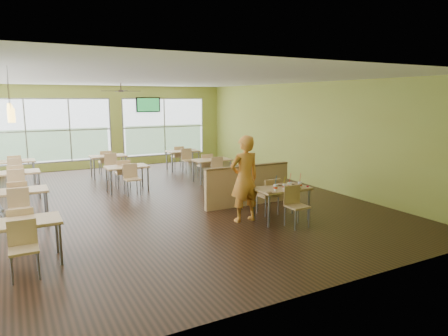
{
  "coord_description": "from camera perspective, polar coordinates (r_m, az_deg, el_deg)",
  "views": [
    {
      "loc": [
        -3.23,
        -10.03,
        2.71
      ],
      "look_at": [
        1.48,
        -1.25,
        0.97
      ],
      "focal_mm": 32.0,
      "sensor_mm": 36.0,
      "label": 1
    }
  ],
  "objects": [
    {
      "name": "room",
      "position": [
        10.6,
        -10.29,
        3.76
      ],
      "size": [
        12.0,
        12.04,
        3.2
      ],
      "color": "black",
      "rests_on": "ground"
    },
    {
      "name": "window_bays",
      "position": [
        13.18,
        -25.57,
        3.58
      ],
      "size": [
        9.24,
        10.24,
        2.38
      ],
      "color": "white",
      "rests_on": "room"
    },
    {
      "name": "main_table",
      "position": [
        9.01,
        8.25,
        -3.52
      ],
      "size": [
        1.22,
        1.52,
        0.87
      ],
      "color": "tan",
      "rests_on": "floor"
    },
    {
      "name": "half_wall_divider",
      "position": [
        10.2,
        3.41,
        -2.47
      ],
      "size": [
        2.4,
        0.14,
        1.04
      ],
      "color": "tan",
      "rests_on": "floor"
    },
    {
      "name": "dining_tables",
      "position": [
        12.12,
        -17.39,
        -0.41
      ],
      "size": [
        6.92,
        8.72,
        0.87
      ],
      "color": "tan",
      "rests_on": "floor"
    },
    {
      "name": "pendant_lights",
      "position": [
        10.71,
        -28.26,
        7.39
      ],
      "size": [
        0.11,
        7.31,
        0.86
      ],
      "color": "#2D2119",
      "rests_on": "ceiling"
    },
    {
      "name": "ceiling_fan",
      "position": [
        13.43,
        -14.51,
        10.62
      ],
      "size": [
        1.25,
        1.25,
        0.29
      ],
      "color": "#2D2119",
      "rests_on": "ceiling"
    },
    {
      "name": "tv_backwall",
      "position": [
        16.71,
        -10.78,
        8.86
      ],
      "size": [
        1.0,
        0.07,
        0.6
      ],
      "color": "black",
      "rests_on": "wall_back"
    },
    {
      "name": "man_plaid",
      "position": [
        8.8,
        2.95,
        -1.55
      ],
      "size": [
        0.7,
        0.46,
        1.92
      ],
      "primitive_type": "imported",
      "rotation": [
        0.0,
        0.0,
        3.14
      ],
      "color": "orange",
      "rests_on": "floor"
    },
    {
      "name": "cup_blue",
      "position": [
        8.65,
        7.38,
        -2.76
      ],
      "size": [
        0.1,
        0.1,
        0.36
      ],
      "color": "white",
      "rests_on": "main_table"
    },
    {
      "name": "cup_yellow",
      "position": [
        8.82,
        8.6,
        -2.62
      ],
      "size": [
        0.08,
        0.08,
        0.3
      ],
      "color": "white",
      "rests_on": "main_table"
    },
    {
      "name": "cup_red_near",
      "position": [
        8.88,
        9.38,
        -2.47
      ],
      "size": [
        0.1,
        0.1,
        0.38
      ],
      "color": "white",
      "rests_on": "main_table"
    },
    {
      "name": "cup_red_far",
      "position": [
        9.01,
        10.8,
        -2.35
      ],
      "size": [
        0.1,
        0.1,
        0.36
      ],
      "color": "white",
      "rests_on": "main_table"
    },
    {
      "name": "food_basket",
      "position": [
        9.23,
        10.3,
        -2.32
      ],
      "size": [
        0.22,
        0.22,
        0.05
      ],
      "color": "black",
      "rests_on": "main_table"
    },
    {
      "name": "ketchup_cup",
      "position": [
        9.15,
        11.87,
        -2.59
      ],
      "size": [
        0.06,
        0.06,
        0.02
      ],
      "primitive_type": "cylinder",
      "color": "#9D051B",
      "rests_on": "main_table"
    },
    {
      "name": "wrapper_left",
      "position": [
        8.43,
        6.47,
        -3.46
      ],
      "size": [
        0.17,
        0.16,
        0.04
      ],
      "primitive_type": "ellipsoid",
      "rotation": [
        0.0,
        0.0,
        -0.33
      ],
      "color": "#8D6444",
      "rests_on": "main_table"
    },
    {
      "name": "wrapper_mid",
      "position": [
        9.19,
        8.16,
        -2.32
      ],
      "size": [
        0.28,
        0.26,
        0.06
      ],
      "primitive_type": "ellipsoid",
      "rotation": [
        0.0,
        0.0,
        -0.35
      ],
      "color": "#8D6444",
      "rests_on": "main_table"
    },
    {
      "name": "wrapper_right",
      "position": [
        8.88,
        10.56,
        -2.88
      ],
      "size": [
        0.17,
        0.16,
        0.04
      ],
      "primitive_type": "ellipsoid",
      "rotation": [
        0.0,
        0.0,
        -0.24
      ],
      "color": "#8D6444",
      "rests_on": "main_table"
    }
  ]
}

